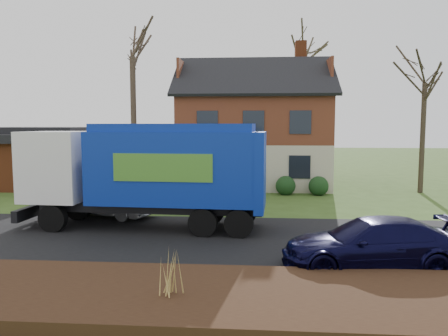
{
  "coord_description": "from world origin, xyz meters",
  "views": [
    {
      "loc": [
        2.21,
        -14.37,
        3.88
      ],
      "look_at": [
        0.93,
        2.5,
        2.18
      ],
      "focal_mm": 35.0,
      "sensor_mm": 36.0,
      "label": 1
    }
  ],
  "objects": [
    {
      "name": "ground",
      "position": [
        0.0,
        0.0,
        0.0
      ],
      "size": [
        120.0,
        120.0,
        0.0
      ],
      "primitive_type": "plane",
      "color": "#344D19",
      "rests_on": "ground"
    },
    {
      "name": "road",
      "position": [
        0.0,
        0.0,
        0.01
      ],
      "size": [
        80.0,
        7.0,
        0.02
      ],
      "primitive_type": "cube",
      "color": "black",
      "rests_on": "ground"
    },
    {
      "name": "mulch_verge",
      "position": [
        0.0,
        -5.3,
        0.15
      ],
      "size": [
        80.0,
        3.5,
        0.3
      ],
      "primitive_type": "cube",
      "color": "black",
      "rests_on": "ground"
    },
    {
      "name": "main_house",
      "position": [
        1.49,
        13.91,
        4.03
      ],
      "size": [
        12.95,
        8.95,
        9.26
      ],
      "color": "beige",
      "rests_on": "ground"
    },
    {
      "name": "ranch_house",
      "position": [
        -12.0,
        13.0,
        1.81
      ],
      "size": [
        9.8,
        8.2,
        3.7
      ],
      "color": "brown",
      "rests_on": "ground"
    },
    {
      "name": "garbage_truck",
      "position": [
        -1.76,
        1.46,
        2.25
      ],
      "size": [
        9.22,
        2.89,
        3.9
      ],
      "rotation": [
        0.0,
        0.0,
        -0.05
      ],
      "color": "black",
      "rests_on": "ground"
    },
    {
      "name": "silver_sedan",
      "position": [
        -4.06,
        3.37,
        0.67
      ],
      "size": [
        4.34,
        2.66,
        1.35
      ],
      "primitive_type": "imported",
      "rotation": [
        0.0,
        0.0,
        1.25
      ],
      "color": "#9C9FA3",
      "rests_on": "ground"
    },
    {
      "name": "navy_wagon",
      "position": [
        5.28,
        -2.69,
        0.69
      ],
      "size": [
        4.93,
        2.39,
        1.38
      ],
      "primitive_type": "imported",
      "rotation": [
        0.0,
        0.0,
        -1.47
      ],
      "color": "black",
      "rests_on": "ground"
    },
    {
      "name": "tree_front_west",
      "position": [
        -4.78,
        10.04,
        8.77
      ],
      "size": [
        3.58,
        3.58,
        10.64
      ],
      "color": "#423327",
      "rests_on": "ground"
    },
    {
      "name": "tree_front_east",
      "position": [
        11.52,
        11.05,
        7.18
      ],
      "size": [
        3.18,
        3.18,
        8.83
      ],
      "color": "#3A2F23",
      "rests_on": "ground"
    },
    {
      "name": "tree_back",
      "position": [
        5.87,
        21.85,
        10.71
      ],
      "size": [
        4.06,
        4.06,
        12.84
      ],
      "color": "#463C2A",
      "rests_on": "ground"
    },
    {
      "name": "grass_clump_mid",
      "position": [
        0.42,
        -5.64,
        0.78
      ],
      "size": [
        0.34,
        0.28,
        0.96
      ],
      "color": "tan",
      "rests_on": "mulch_verge"
    }
  ]
}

